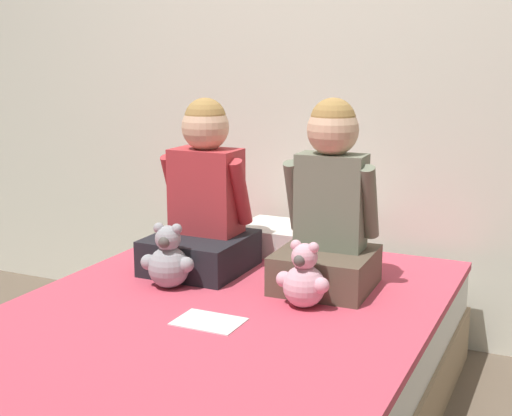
{
  "coord_description": "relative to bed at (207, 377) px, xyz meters",
  "views": [
    {
      "loc": [
        1.05,
        -1.88,
        1.25
      ],
      "look_at": [
        0.0,
        0.38,
        0.69
      ],
      "focal_mm": 50.0,
      "sensor_mm": 36.0,
      "label": 1
    }
  ],
  "objects": [
    {
      "name": "sign_card",
      "position": [
        0.03,
        -0.04,
        0.21
      ],
      "size": [
        0.21,
        0.15,
        0.0
      ],
      "color": "white",
      "rests_on": "bed"
    },
    {
      "name": "pillow_at_headboard",
      "position": [
        0.0,
        0.8,
        0.26
      ],
      "size": [
        0.5,
        0.29,
        0.11
      ],
      "color": "silver",
      "rests_on": "bed"
    },
    {
      "name": "teddy_bear_held_by_left_child",
      "position": [
        -0.26,
        0.2,
        0.31
      ],
      "size": [
        0.19,
        0.15,
        0.24
      ],
      "rotation": [
        0.0,
        0.0,
        0.21
      ],
      "color": "#939399",
      "rests_on": "bed"
    },
    {
      "name": "child_on_right",
      "position": [
        0.25,
        0.46,
        0.49
      ],
      "size": [
        0.34,
        0.35,
        0.67
      ],
      "rotation": [
        0.0,
        0.0,
        0.03
      ],
      "color": "brown",
      "rests_on": "bed"
    },
    {
      "name": "wall_behind_bed",
      "position": [
        0.0,
        1.1,
        1.04
      ],
      "size": [
        8.0,
        0.06,
        2.5
      ],
      "color": "silver",
      "rests_on": "ground_plane"
    },
    {
      "name": "child_on_left",
      "position": [
        -0.26,
        0.46,
        0.47
      ],
      "size": [
        0.35,
        0.38,
        0.66
      ],
      "rotation": [
        0.0,
        0.0,
        0.0
      ],
      "color": "black",
      "rests_on": "bed"
    },
    {
      "name": "bed",
      "position": [
        0.0,
        0.0,
        0.0
      ],
      "size": [
        1.37,
        1.96,
        0.41
      ],
      "color": "#997F60",
      "rests_on": "ground_plane"
    },
    {
      "name": "teddy_bear_held_by_right_child",
      "position": [
        0.25,
        0.21,
        0.3
      ],
      "size": [
        0.19,
        0.14,
        0.23
      ],
      "rotation": [
        0.0,
        0.0,
        -0.07
      ],
      "color": "#DBA3B2",
      "rests_on": "bed"
    }
  ]
}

